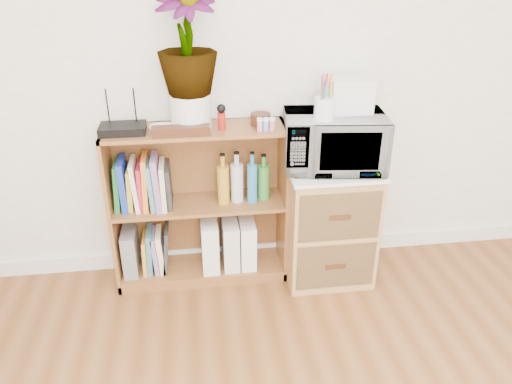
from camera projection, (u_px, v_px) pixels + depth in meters
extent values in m
cube|color=white|center=(256.00, 250.00, 3.25)|extent=(4.00, 0.02, 0.10)
cube|color=brown|center=(200.00, 206.00, 2.89)|extent=(1.00, 0.30, 0.95)
cube|color=#9E7542|center=(327.00, 223.00, 2.97)|extent=(0.50, 0.45, 0.70)
imported|color=white|center=(334.00, 141.00, 2.73)|extent=(0.58, 0.43, 0.30)
cylinder|color=white|center=(324.00, 109.00, 2.57)|extent=(0.10, 0.10, 0.12)
cube|color=silver|center=(349.00, 95.00, 2.69)|extent=(0.23, 0.19, 0.18)
cube|color=black|center=(123.00, 129.00, 2.61)|extent=(0.24, 0.16, 0.04)
imported|color=silver|center=(162.00, 129.00, 2.63)|extent=(0.13, 0.13, 0.03)
cylinder|color=silver|center=(191.00, 111.00, 2.66)|extent=(0.21, 0.21, 0.18)
imported|color=#35692A|center=(187.00, 41.00, 2.50)|extent=(0.31, 0.31, 0.55)
cube|color=#33180E|center=(181.00, 131.00, 2.57)|extent=(0.30, 0.07, 0.05)
cylinder|color=maroon|center=(222.00, 121.00, 2.64)|extent=(0.04, 0.04, 0.09)
cylinder|color=#32190D|center=(260.00, 119.00, 2.72)|extent=(0.11, 0.11, 0.06)
cube|color=#CD727C|center=(266.00, 126.00, 2.63)|extent=(0.11, 0.04, 0.06)
cube|color=slate|center=(131.00, 251.00, 2.96)|extent=(0.08, 0.22, 0.27)
cube|color=white|center=(210.00, 243.00, 3.00)|extent=(0.10, 0.25, 0.31)
cube|color=silver|center=(230.00, 243.00, 3.02)|extent=(0.09, 0.24, 0.30)
cube|color=white|center=(247.00, 242.00, 3.03)|extent=(0.09, 0.23, 0.29)
cube|color=#1E7130|center=(118.00, 186.00, 2.77)|extent=(0.04, 0.20, 0.27)
cube|color=#1B33A7|center=(124.00, 184.00, 2.77)|extent=(0.04, 0.20, 0.29)
cube|color=gold|center=(131.00, 188.00, 2.78)|extent=(0.04, 0.20, 0.24)
cube|color=white|center=(135.00, 184.00, 2.78)|extent=(0.04, 0.20, 0.28)
cube|color=#B01E31|center=(141.00, 186.00, 2.79)|extent=(0.03, 0.20, 0.26)
cube|color=orange|center=(145.00, 181.00, 2.78)|extent=(0.04, 0.20, 0.31)
cube|color=teal|center=(151.00, 184.00, 2.79)|extent=(0.04, 0.20, 0.27)
cube|color=#8A6496|center=(157.00, 181.00, 2.79)|extent=(0.04, 0.20, 0.31)
cube|color=beige|center=(163.00, 184.00, 2.80)|extent=(0.03, 0.20, 0.26)
cube|color=#272727|center=(169.00, 185.00, 2.81)|extent=(0.03, 0.20, 0.24)
cylinder|color=#B88B22|center=(223.00, 178.00, 2.83)|extent=(0.07, 0.07, 0.29)
cylinder|color=#B4BBCC|center=(237.00, 177.00, 2.84)|extent=(0.07, 0.07, 0.29)
cylinder|color=#2879BB|center=(252.00, 176.00, 2.85)|extent=(0.06, 0.06, 0.30)
cylinder|color=#35832F|center=(264.00, 178.00, 2.87)|extent=(0.07, 0.07, 0.27)
cube|color=gold|center=(145.00, 253.00, 2.98)|extent=(0.03, 0.19, 0.22)
cube|color=teal|center=(150.00, 250.00, 2.98)|extent=(0.04, 0.19, 0.27)
cube|color=#886CA2|center=(156.00, 250.00, 2.99)|extent=(0.04, 0.19, 0.25)
cube|color=beige|center=(161.00, 250.00, 2.99)|extent=(0.05, 0.19, 0.25)
cube|color=#2B2B2B|center=(166.00, 247.00, 2.99)|extent=(0.05, 0.19, 0.28)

